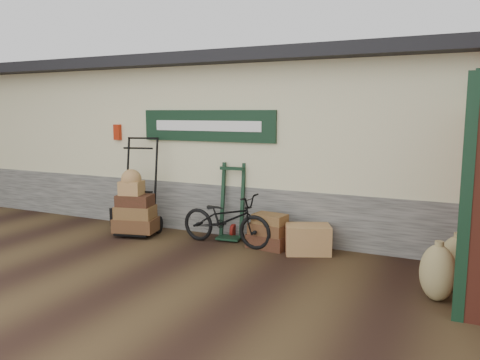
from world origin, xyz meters
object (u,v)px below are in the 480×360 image
porter_trolley (139,185)px  green_barrow (232,201)px  black_trunk (121,218)px  suitcase_stack (268,231)px  wicker_hamper (308,239)px  bicycle (226,216)px

porter_trolley → green_barrow: size_ratio=1.35×
porter_trolley → black_trunk: size_ratio=4.98×
porter_trolley → green_barrow: (1.68, 0.38, -0.23)m
porter_trolley → suitcase_stack: (2.46, 0.13, -0.60)m
porter_trolley → suitcase_stack: 2.54m
wicker_hamper → black_trunk: (-3.75, 0.09, -0.05)m
wicker_hamper → black_trunk: bearing=178.6°
bicycle → suitcase_stack: bearing=-75.7°
green_barrow → black_trunk: 2.35m
black_trunk → bicycle: 2.41m
green_barrow → suitcase_stack: 0.90m
wicker_hamper → bicycle: bicycle is taller
suitcase_stack → wicker_hamper: suitcase_stack is taller
porter_trolley → suitcase_stack: bearing=-10.3°
porter_trolley → black_trunk: 0.97m
suitcase_stack → black_trunk: 3.09m
green_barrow → black_trunk: size_ratio=3.70×
porter_trolley → green_barrow: porter_trolley is taller
porter_trolley → wicker_hamper: 3.20m
black_trunk → suitcase_stack: bearing=-1.5°
porter_trolley → black_trunk: bearing=147.6°
green_barrow → wicker_hamper: bearing=-16.1°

